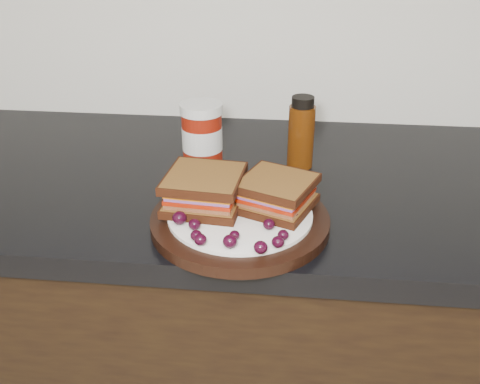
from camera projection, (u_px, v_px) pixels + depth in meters
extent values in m
cube|color=black|center=(286.00, 361.00, 1.22)|extent=(3.96, 0.58, 0.86)
cube|color=black|center=(295.00, 186.00, 1.00)|extent=(3.98, 0.60, 0.04)
cylinder|color=black|center=(240.00, 221.00, 0.84)|extent=(0.28, 0.28, 0.02)
ellipsoid|color=black|center=(179.00, 218.00, 0.80)|extent=(0.02, 0.02, 0.02)
ellipsoid|color=black|center=(195.00, 224.00, 0.78)|extent=(0.02, 0.02, 0.02)
ellipsoid|color=black|center=(196.00, 236.00, 0.76)|extent=(0.02, 0.02, 0.02)
ellipsoid|color=black|center=(200.00, 240.00, 0.75)|extent=(0.02, 0.02, 0.02)
ellipsoid|color=black|center=(230.00, 241.00, 0.74)|extent=(0.02, 0.02, 0.02)
ellipsoid|color=black|center=(234.00, 235.00, 0.76)|extent=(0.02, 0.02, 0.01)
ellipsoid|color=black|center=(261.00, 247.00, 0.73)|extent=(0.02, 0.02, 0.02)
ellipsoid|color=black|center=(278.00, 242.00, 0.74)|extent=(0.02, 0.02, 0.02)
ellipsoid|color=black|center=(283.00, 235.00, 0.76)|extent=(0.02, 0.02, 0.02)
ellipsoid|color=black|center=(269.00, 224.00, 0.78)|extent=(0.02, 0.02, 0.02)
ellipsoid|color=black|center=(292.00, 216.00, 0.80)|extent=(0.02, 0.02, 0.02)
ellipsoid|color=black|center=(287.00, 212.00, 0.82)|extent=(0.02, 0.02, 0.02)
ellipsoid|color=black|center=(286.00, 203.00, 0.84)|extent=(0.02, 0.02, 0.01)
ellipsoid|color=black|center=(276.00, 192.00, 0.87)|extent=(0.02, 0.02, 0.02)
ellipsoid|color=black|center=(204.00, 192.00, 0.88)|extent=(0.01, 0.01, 0.01)
ellipsoid|color=black|center=(213.00, 203.00, 0.84)|extent=(0.02, 0.02, 0.02)
ellipsoid|color=black|center=(188.00, 200.00, 0.85)|extent=(0.02, 0.02, 0.02)
ellipsoid|color=black|center=(187.00, 206.00, 0.83)|extent=(0.02, 0.02, 0.02)
ellipsoid|color=black|center=(208.00, 194.00, 0.87)|extent=(0.02, 0.02, 0.02)
ellipsoid|color=black|center=(200.00, 192.00, 0.87)|extent=(0.02, 0.02, 0.02)
ellipsoid|color=black|center=(203.00, 206.00, 0.83)|extent=(0.02, 0.02, 0.02)
cylinder|color=maroon|center=(202.00, 134.00, 1.03)|extent=(0.10, 0.10, 0.12)
cylinder|color=#472007|center=(301.00, 132.00, 1.01)|extent=(0.06, 0.06, 0.14)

